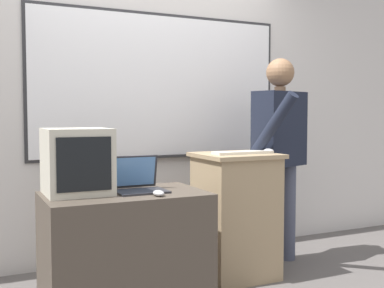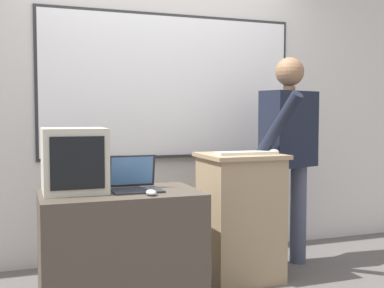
{
  "view_description": "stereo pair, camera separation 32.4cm",
  "coord_description": "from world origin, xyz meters",
  "px_view_note": "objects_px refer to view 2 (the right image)",
  "views": [
    {
      "loc": [
        -1.41,
        -2.53,
        1.21
      ],
      "look_at": [
        -0.01,
        0.39,
        1.01
      ],
      "focal_mm": 45.0,
      "sensor_mm": 36.0,
      "label": 1
    },
    {
      "loc": [
        -1.11,
        -2.66,
        1.21
      ],
      "look_at": [
        -0.01,
        0.39,
        1.01
      ],
      "focal_mm": 45.0,
      "sensor_mm": 36.0,
      "label": 2
    }
  ],
  "objects_px": {
    "crt_monitor": "(74,160)",
    "wireless_keyboard": "(247,153)",
    "side_desk": "(121,251)",
    "person_presenter": "(289,145)",
    "laptop": "(134,180)",
    "lectern_podium": "(240,216)",
    "computer_mouse_by_laptop": "(151,193)",
    "computer_mouse_by_keyboard": "(274,151)"
  },
  "relations": [
    {
      "from": "computer_mouse_by_keyboard",
      "to": "side_desk",
      "type": "bearing_deg",
      "value": -170.77
    },
    {
      "from": "lectern_podium",
      "to": "laptop",
      "type": "bearing_deg",
      "value": -164.47
    },
    {
      "from": "lectern_podium",
      "to": "computer_mouse_by_keyboard",
      "type": "xyz_separation_m",
      "value": [
        0.23,
        -0.08,
        0.48
      ]
    },
    {
      "from": "side_desk",
      "to": "person_presenter",
      "type": "xyz_separation_m",
      "value": [
        1.43,
        0.4,
        0.6
      ]
    },
    {
      "from": "crt_monitor",
      "to": "side_desk",
      "type": "bearing_deg",
      "value": -17.16
    },
    {
      "from": "wireless_keyboard",
      "to": "crt_monitor",
      "type": "xyz_separation_m",
      "value": [
        -1.23,
        -0.12,
        -0.0
      ]
    },
    {
      "from": "lectern_podium",
      "to": "computer_mouse_by_keyboard",
      "type": "height_order",
      "value": "computer_mouse_by_keyboard"
    },
    {
      "from": "computer_mouse_by_keyboard",
      "to": "lectern_podium",
      "type": "bearing_deg",
      "value": 160.25
    },
    {
      "from": "lectern_podium",
      "to": "wireless_keyboard",
      "type": "distance_m",
      "value": 0.48
    },
    {
      "from": "side_desk",
      "to": "laptop",
      "type": "bearing_deg",
      "value": 21.72
    },
    {
      "from": "wireless_keyboard",
      "to": "computer_mouse_by_keyboard",
      "type": "xyz_separation_m",
      "value": [
        0.21,
        -0.02,
        0.01
      ]
    },
    {
      "from": "computer_mouse_by_laptop",
      "to": "computer_mouse_by_keyboard",
      "type": "xyz_separation_m",
      "value": [
        1.03,
        0.39,
        0.19
      ]
    },
    {
      "from": "person_presenter",
      "to": "computer_mouse_by_keyboard",
      "type": "height_order",
      "value": "person_presenter"
    },
    {
      "from": "person_presenter",
      "to": "crt_monitor",
      "type": "xyz_separation_m",
      "value": [
        -1.7,
        -0.32,
        -0.04
      ]
    },
    {
      "from": "person_presenter",
      "to": "crt_monitor",
      "type": "bearing_deg",
      "value": 171.56
    },
    {
      "from": "person_presenter",
      "to": "lectern_podium",
      "type": "bearing_deg",
      "value": 175.67
    },
    {
      "from": "wireless_keyboard",
      "to": "laptop",
      "type": "bearing_deg",
      "value": -168.97
    },
    {
      "from": "lectern_podium",
      "to": "person_presenter",
      "type": "bearing_deg",
      "value": 14.8
    },
    {
      "from": "side_desk",
      "to": "crt_monitor",
      "type": "relative_size",
      "value": 2.47
    },
    {
      "from": "side_desk",
      "to": "wireless_keyboard",
      "type": "xyz_separation_m",
      "value": [
        0.96,
        0.21,
        0.57
      ]
    },
    {
      "from": "laptop",
      "to": "lectern_podium",
      "type": "bearing_deg",
      "value": 15.53
    },
    {
      "from": "person_presenter",
      "to": "wireless_keyboard",
      "type": "bearing_deg",
      "value": -176.51
    },
    {
      "from": "laptop",
      "to": "computer_mouse_by_laptop",
      "type": "height_order",
      "value": "laptop"
    },
    {
      "from": "laptop",
      "to": "crt_monitor",
      "type": "bearing_deg",
      "value": 173.07
    },
    {
      "from": "person_presenter",
      "to": "computer_mouse_by_laptop",
      "type": "xyz_separation_m",
      "value": [
        -1.29,
        -0.6,
        -0.22
      ]
    },
    {
      "from": "side_desk",
      "to": "crt_monitor",
      "type": "bearing_deg",
      "value": 162.84
    },
    {
      "from": "laptop",
      "to": "computer_mouse_by_laptop",
      "type": "distance_m",
      "value": 0.24
    },
    {
      "from": "wireless_keyboard",
      "to": "lectern_podium",
      "type": "bearing_deg",
      "value": 104.3
    },
    {
      "from": "person_presenter",
      "to": "computer_mouse_by_keyboard",
      "type": "relative_size",
      "value": 16.61
    },
    {
      "from": "side_desk",
      "to": "computer_mouse_by_laptop",
      "type": "distance_m",
      "value": 0.46
    },
    {
      "from": "person_presenter",
      "to": "crt_monitor",
      "type": "distance_m",
      "value": 1.73
    },
    {
      "from": "computer_mouse_by_keyboard",
      "to": "wireless_keyboard",
      "type": "bearing_deg",
      "value": 175.76
    },
    {
      "from": "side_desk",
      "to": "person_presenter",
      "type": "distance_m",
      "value": 1.61
    },
    {
      "from": "laptop",
      "to": "crt_monitor",
      "type": "distance_m",
      "value": 0.39
    },
    {
      "from": "laptop",
      "to": "wireless_keyboard",
      "type": "height_order",
      "value": "laptop"
    },
    {
      "from": "laptop",
      "to": "computer_mouse_by_keyboard",
      "type": "distance_m",
      "value": 1.1
    },
    {
      "from": "lectern_podium",
      "to": "computer_mouse_by_laptop",
      "type": "relative_size",
      "value": 9.26
    },
    {
      "from": "crt_monitor",
      "to": "wireless_keyboard",
      "type": "bearing_deg",
      "value": 5.79
    },
    {
      "from": "lectern_podium",
      "to": "crt_monitor",
      "type": "relative_size",
      "value": 2.36
    },
    {
      "from": "person_presenter",
      "to": "laptop",
      "type": "height_order",
      "value": "person_presenter"
    },
    {
      "from": "lectern_podium",
      "to": "wireless_keyboard",
      "type": "relative_size",
      "value": 2.02
    },
    {
      "from": "side_desk",
      "to": "wireless_keyboard",
      "type": "height_order",
      "value": "wireless_keyboard"
    }
  ]
}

